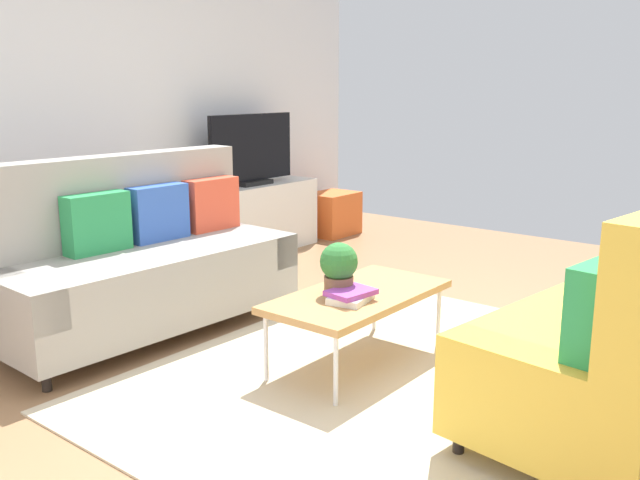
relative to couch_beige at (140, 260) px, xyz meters
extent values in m
plane|color=#936B47|center=(0.42, -1.55, -0.45)|extent=(7.68, 7.68, 0.00)
cube|color=silver|center=(0.42, 1.25, 1.00)|extent=(6.40, 0.12, 2.90)
cube|color=beige|center=(0.33, -1.62, -0.45)|extent=(2.90, 2.20, 0.01)
cube|color=gray|center=(-0.02, -0.07, -0.13)|extent=(1.93, 0.91, 0.44)
cube|color=gray|center=(0.00, 0.25, 0.37)|extent=(1.91, 0.27, 0.56)
cube|color=gray|center=(0.83, -0.10, -0.02)|extent=(0.23, 0.85, 0.22)
cube|color=gray|center=(-0.86, -0.04, -0.02)|extent=(0.23, 0.85, 0.22)
cylinder|color=black|center=(0.84, -0.44, -0.40)|extent=(0.05, 0.05, 0.10)
cylinder|color=black|center=(-0.90, -0.38, -0.40)|extent=(0.05, 0.05, 0.10)
cylinder|color=black|center=(0.87, 0.24, -0.40)|extent=(0.05, 0.05, 0.10)
cube|color=#D84C33|center=(0.66, 0.04, 0.27)|extent=(0.40, 0.15, 0.36)
cube|color=#3359B2|center=(0.21, 0.06, 0.27)|extent=(0.40, 0.15, 0.36)
cube|color=#288C4C|center=(-0.24, 0.08, 0.27)|extent=(0.40, 0.15, 0.36)
cube|color=gold|center=(0.68, -2.77, -0.13)|extent=(1.99, 1.07, 0.44)
cube|color=gold|center=(-0.16, -2.67, -0.02)|extent=(0.30, 0.86, 0.22)
cylinder|color=black|center=(-0.14, -2.33, -0.40)|extent=(0.05, 0.05, 0.10)
cylinder|color=black|center=(1.59, -2.54, -0.40)|extent=(0.05, 0.05, 0.10)
cube|color=#288C4C|center=(0.00, -2.83, 0.27)|extent=(0.41, 0.19, 0.36)
cube|color=#B7844C|center=(0.38, -1.42, -0.05)|extent=(1.10, 0.56, 0.04)
cylinder|color=silver|center=(-0.12, -1.19, -0.26)|extent=(0.02, 0.02, 0.38)
cylinder|color=silver|center=(0.88, -1.19, -0.26)|extent=(0.02, 0.02, 0.38)
cylinder|color=silver|center=(-0.12, -1.65, -0.26)|extent=(0.02, 0.02, 0.38)
cylinder|color=silver|center=(0.88, -1.65, -0.26)|extent=(0.02, 0.02, 0.38)
cube|color=silver|center=(1.93, 0.91, -0.13)|extent=(1.40, 0.44, 0.64)
cube|color=black|center=(1.93, 0.89, 0.21)|extent=(0.36, 0.20, 0.04)
cube|color=black|center=(1.93, 0.89, 0.53)|extent=(1.00, 0.05, 0.60)
cube|color=orange|center=(3.03, 0.81, -0.23)|extent=(0.52, 0.40, 0.44)
cylinder|color=brown|center=(0.29, -1.36, 0.02)|extent=(0.16, 0.16, 0.11)
sphere|color=#2D7233|center=(0.29, -1.36, 0.16)|extent=(0.21, 0.21, 0.21)
cube|color=silver|center=(0.23, -1.48, -0.01)|extent=(0.27, 0.22, 0.04)
cube|color=purple|center=(0.23, -1.48, 0.02)|extent=(0.26, 0.21, 0.03)
cylinder|color=silver|center=(1.35, 0.96, 0.26)|extent=(0.11, 0.11, 0.15)
cylinder|color=purple|center=(1.52, 0.87, 0.28)|extent=(0.04, 0.04, 0.18)
camera|label=1|loc=(-2.58, -3.54, 1.09)|focal=38.75mm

